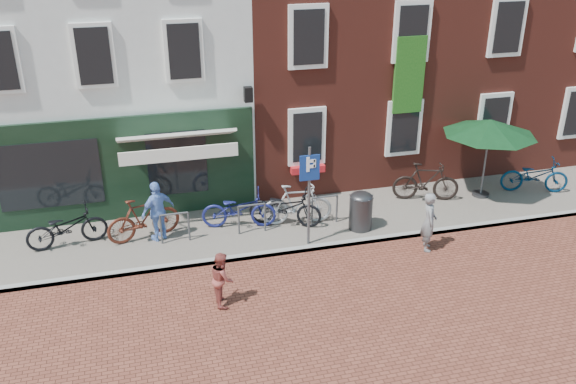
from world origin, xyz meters
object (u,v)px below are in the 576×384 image
object	(u,v)px
bicycle_6	(535,176)
bicycle_0	(67,227)
woman	(429,222)
boy	(222,278)
bicycle_5	(426,182)
litter_bin	(361,209)
cafe_person	(158,211)
bicycle_4	(285,207)
parasol	(491,124)
bicycle_2	(239,209)
bicycle_3	(297,204)
bicycle_1	(143,218)
parking_sign	(309,182)

from	to	relation	value
bicycle_6	bicycle_0	bearing A→B (deg)	108.91
woman	boy	world-z (taller)	woman
woman	bicycle_5	world-z (taller)	woman
boy	litter_bin	bearing A→B (deg)	-60.92
cafe_person	bicycle_4	size ratio (longest dim) A/B	0.81
parasol	woman	bearing A→B (deg)	-141.45
bicycle_0	parasol	bearing A→B (deg)	-99.64
boy	bicycle_0	world-z (taller)	boy
bicycle_0	bicycle_5	size ratio (longest dim) A/B	1.03
bicycle_2	bicycle_3	xyz separation A→B (m)	(1.54, -0.23, 0.06)
litter_bin	bicycle_2	world-z (taller)	litter_bin
boy	bicycle_4	world-z (taller)	boy
litter_bin	bicycle_5	size ratio (longest dim) A/B	0.58
litter_bin	parasol	distance (m)	4.67
parasol	woman	distance (m)	4.05
parasol	bicycle_5	world-z (taller)	parasol
bicycle_3	bicycle_5	size ratio (longest dim) A/B	1.00
cafe_person	bicycle_4	world-z (taller)	cafe_person
bicycle_0	bicycle_5	distance (m)	9.96
bicycle_3	bicycle_5	bearing A→B (deg)	-76.54
cafe_person	bicycle_6	size ratio (longest dim) A/B	0.81
bicycle_1	litter_bin	bearing A→B (deg)	-114.88
bicycle_4	litter_bin	bearing A→B (deg)	-85.20
litter_bin	parking_sign	world-z (taller)	parking_sign
litter_bin	bicycle_5	xyz separation A→B (m)	(2.48, 1.19, -0.00)
cafe_person	bicycle_3	bearing A→B (deg)	148.74
litter_bin	bicycle_6	bearing A→B (deg)	8.61
parking_sign	boy	xyz separation A→B (m)	(-2.51, -1.88, -1.18)
litter_bin	parking_sign	size ratio (longest dim) A/B	0.43
bicycle_4	parking_sign	bearing A→B (deg)	-139.42
bicycle_4	bicycle_2	bearing A→B (deg)	105.33
cafe_person	bicycle_0	distance (m)	2.30
bicycle_3	bicycle_6	xyz separation A→B (m)	(7.48, 0.20, -0.06)
boy	cafe_person	distance (m)	3.31
woman	boy	bearing A→B (deg)	119.81
litter_bin	bicycle_4	distance (m)	2.02
litter_bin	bicycle_5	distance (m)	2.75
boy	bicycle_1	distance (m)	3.57
bicycle_5	bicycle_0	bearing A→B (deg)	109.48
bicycle_0	bicycle_4	bearing A→B (deg)	-102.87
parasol	bicycle_1	bearing A→B (deg)	-179.33
cafe_person	bicycle_1	xyz separation A→B (m)	(-0.38, 0.14, -0.23)
boy	bicycle_5	world-z (taller)	bicycle_5
parasol	bicycle_6	size ratio (longest dim) A/B	1.35
boy	bicycle_1	world-z (taller)	bicycle_1
parking_sign	bicycle_3	distance (m)	1.61
bicycle_3	bicycle_4	size ratio (longest dim) A/B	0.97
parasol	bicycle_5	size ratio (longest dim) A/B	1.39
bicycle_4	bicycle_6	distance (m)	7.81
parasol	bicycle_1	size ratio (longest dim) A/B	1.39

